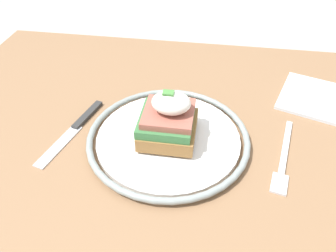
{
  "coord_description": "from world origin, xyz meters",
  "views": [
    {
      "loc": [
        -0.08,
        0.37,
        1.11
      ],
      "look_at": [
        -0.02,
        0.0,
        0.78
      ],
      "focal_mm": 35.0,
      "sensor_mm": 36.0,
      "label": 1
    }
  ],
  "objects_px": {
    "knife": "(77,126)",
    "napkin": "(314,98)",
    "fork": "(284,158)",
    "sandwich": "(168,120)",
    "plate": "(168,139)"
  },
  "relations": [
    {
      "from": "knife",
      "to": "napkin",
      "type": "xyz_separation_m",
      "value": [
        -0.41,
        -0.15,
        0.0
      ]
    },
    {
      "from": "fork",
      "to": "knife",
      "type": "bearing_deg",
      "value": -3.72
    },
    {
      "from": "sandwich",
      "to": "napkin",
      "type": "xyz_separation_m",
      "value": [
        -0.25,
        -0.15,
        -0.04
      ]
    },
    {
      "from": "fork",
      "to": "plate",
      "type": "bearing_deg",
      "value": -2.85
    },
    {
      "from": "plate",
      "to": "knife",
      "type": "relative_size",
      "value": 1.52
    },
    {
      "from": "knife",
      "to": "napkin",
      "type": "height_order",
      "value": "same"
    },
    {
      "from": "plate",
      "to": "napkin",
      "type": "xyz_separation_m",
      "value": [
        -0.25,
        -0.16,
        -0.0
      ]
    },
    {
      "from": "plate",
      "to": "napkin",
      "type": "distance_m",
      "value": 0.3
    },
    {
      "from": "sandwich",
      "to": "napkin",
      "type": "relative_size",
      "value": 1.0
    },
    {
      "from": "fork",
      "to": "napkin",
      "type": "height_order",
      "value": "napkin"
    },
    {
      "from": "plate",
      "to": "sandwich",
      "type": "relative_size",
      "value": 1.97
    },
    {
      "from": "knife",
      "to": "napkin",
      "type": "bearing_deg",
      "value": -160.31
    },
    {
      "from": "napkin",
      "to": "knife",
      "type": "bearing_deg",
      "value": 19.69
    },
    {
      "from": "fork",
      "to": "knife",
      "type": "distance_m",
      "value": 0.33
    },
    {
      "from": "sandwich",
      "to": "plate",
      "type": "bearing_deg",
      "value": 94.73
    }
  ]
}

